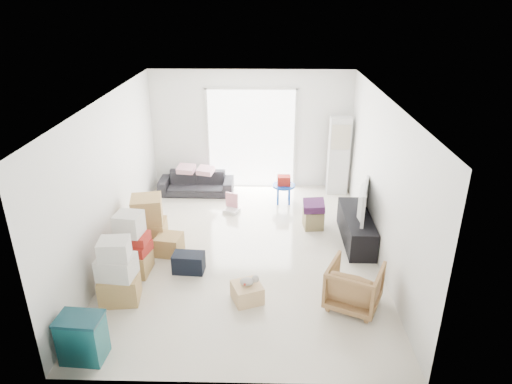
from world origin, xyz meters
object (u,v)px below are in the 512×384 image
object	(u,v)px
television	(358,212)
wood_crate	(247,292)
ottoman	(313,219)
kids_table	(284,184)
tv_console	(356,228)
sofa	(196,180)
ac_tower	(338,156)
storage_bins	(82,338)
armchair	(354,284)

from	to	relation	value
television	wood_crate	distance (m)	2.69
ottoman	kids_table	world-z (taller)	kids_table
tv_console	sofa	size ratio (longest dim) A/B	0.95
ac_tower	kids_table	world-z (taller)	ac_tower
ottoman	kids_table	xyz separation A→B (m)	(-0.54, 1.13, 0.26)
ottoman	wood_crate	bearing A→B (deg)	-116.97
television	tv_console	bearing A→B (deg)	-165.22
tv_console	ottoman	distance (m)	0.89
ac_tower	tv_console	bearing A→B (deg)	-88.73
sofa	kids_table	bearing A→B (deg)	-12.77
ac_tower	storage_bins	xyz separation A→B (m)	(-3.85, -5.29, -0.56)
ac_tower	armchair	world-z (taller)	ac_tower
sofa	armchair	world-z (taller)	armchair
tv_console	television	size ratio (longest dim) A/B	1.54
tv_console	storage_bins	xyz separation A→B (m)	(-3.90, -3.04, 0.05)
wood_crate	television	bearing A→B (deg)	43.58
storage_bins	wood_crate	size ratio (longest dim) A/B	1.53
armchair	kids_table	world-z (taller)	armchair
sofa	wood_crate	world-z (taller)	sofa
tv_console	television	distance (m)	0.33
sofa	wood_crate	bearing A→B (deg)	-70.86
television	armchair	distance (m)	1.96
television	armchair	size ratio (longest dim) A/B	1.38
tv_console	wood_crate	distance (m)	2.66
tv_console	ottoman	xyz separation A→B (m)	(-0.74, 0.50, -0.08)
sofa	storage_bins	distance (m)	5.18
sofa	tv_console	bearing A→B (deg)	-32.31
armchair	television	bearing A→B (deg)	-76.26
sofa	ottoman	bearing A→B (deg)	-31.92
sofa	armchair	size ratio (longest dim) A/B	2.24
sofa	ottoman	size ratio (longest dim) A/B	4.57
sofa	ottoman	xyz separation A→B (m)	(2.50, -1.60, -0.14)
kids_table	armchair	bearing A→B (deg)	-75.72
ac_tower	kids_table	distance (m)	1.44
storage_bins	sofa	bearing A→B (deg)	82.65
tv_console	sofa	distance (m)	3.86
ottoman	armchair	bearing A→B (deg)	-81.48
ac_tower	wood_crate	size ratio (longest dim) A/B	4.29
tv_console	wood_crate	bearing A→B (deg)	-136.42
armchair	wood_crate	distance (m)	1.57
wood_crate	armchair	bearing A→B (deg)	-2.94
ottoman	wood_crate	xyz separation A→B (m)	(-1.19, -2.33, -0.05)
ac_tower	sofa	world-z (taller)	ac_tower
tv_console	armchair	size ratio (longest dim) A/B	2.12
ac_tower	ottoman	world-z (taller)	ac_tower
ac_tower	wood_crate	distance (m)	4.55
kids_table	television	bearing A→B (deg)	-51.95
television	sofa	world-z (taller)	television
television	storage_bins	world-z (taller)	television
tv_console	armchair	distance (m)	1.95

